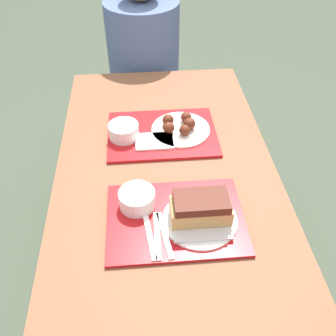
{
  "coord_description": "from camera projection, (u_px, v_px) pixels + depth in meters",
  "views": [
    {
      "loc": [
        -0.07,
        -0.92,
        1.65
      ],
      "look_at": [
        0.0,
        -0.0,
        0.8
      ],
      "focal_mm": 40.0,
      "sensor_mm": 36.0,
      "label": 1
    }
  ],
  "objects": [
    {
      "name": "picnic_table",
      "position": [
        167.0,
        198.0,
        1.36
      ],
      "size": [
        0.77,
        1.46,
        0.76
      ],
      "color": "brown",
      "rests_on": "ground_plane"
    },
    {
      "name": "bowl_coleslaw_far",
      "position": [
        124.0,
        130.0,
        1.4
      ],
      "size": [
        0.11,
        0.11,
        0.06
      ],
      "color": "silver",
      "rests_on": "tray_far"
    },
    {
      "name": "person_seated_across",
      "position": [
        143.0,
        49.0,
        1.97
      ],
      "size": [
        0.38,
        0.38,
        0.75
      ],
      "color": "#4C6093",
      "rests_on": "picnic_bench_far"
    },
    {
      "name": "tray_near",
      "position": [
        176.0,
        219.0,
        1.14
      ],
      "size": [
        0.42,
        0.31,
        0.01
      ],
      "color": "#B21419",
      "rests_on": "picnic_table"
    },
    {
      "name": "bowl_coleslaw_near",
      "position": [
        137.0,
        198.0,
        1.15
      ],
      "size": [
        0.11,
        0.11,
        0.06
      ],
      "color": "silver",
      "rests_on": "tray_near"
    },
    {
      "name": "napkin_far",
      "position": [
        154.0,
        141.0,
        1.4
      ],
      "size": [
        0.14,
        0.1,
        0.01
      ],
      "color": "white",
      "rests_on": "tray_far"
    },
    {
      "name": "tray_far",
      "position": [
        161.0,
        134.0,
        1.45
      ],
      "size": [
        0.42,
        0.31,
        0.01
      ],
      "color": "#B21419",
      "rests_on": "picnic_table"
    },
    {
      "name": "plastic_fork_near",
      "position": [
        157.0,
        235.0,
        1.08
      ],
      "size": [
        0.02,
        0.17,
        0.0
      ],
      "color": "white",
      "rests_on": "tray_near"
    },
    {
      "name": "picnic_bench_far",
      "position": [
        154.0,
        110.0,
        2.23
      ],
      "size": [
        0.73,
        0.28,
        0.46
      ],
      "color": "brown",
      "rests_on": "ground_plane"
    },
    {
      "name": "ground_plane",
      "position": [
        167.0,
        289.0,
        1.8
      ],
      "size": [
        12.0,
        12.0,
        0.0
      ],
      "primitive_type": "plane",
      "color": "#424C3D"
    },
    {
      "name": "plastic_knife_near",
      "position": [
        165.0,
        235.0,
        1.08
      ],
      "size": [
        0.04,
        0.17,
        0.0
      ],
      "color": "white",
      "rests_on": "tray_near"
    },
    {
      "name": "plastic_spoon_near",
      "position": [
        150.0,
        236.0,
        1.08
      ],
      "size": [
        0.04,
        0.17,
        0.0
      ],
      "color": "white",
      "rests_on": "tray_near"
    },
    {
      "name": "brisket_sandwich_plate",
      "position": [
        200.0,
        212.0,
        1.1
      ],
      "size": [
        0.23,
        0.23,
        0.1
      ],
      "color": "white",
      "rests_on": "tray_near"
    },
    {
      "name": "wings_plate_far",
      "position": [
        180.0,
        126.0,
        1.44
      ],
      "size": [
        0.23,
        0.23,
        0.05
      ],
      "color": "white",
      "rests_on": "tray_far"
    }
  ]
}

